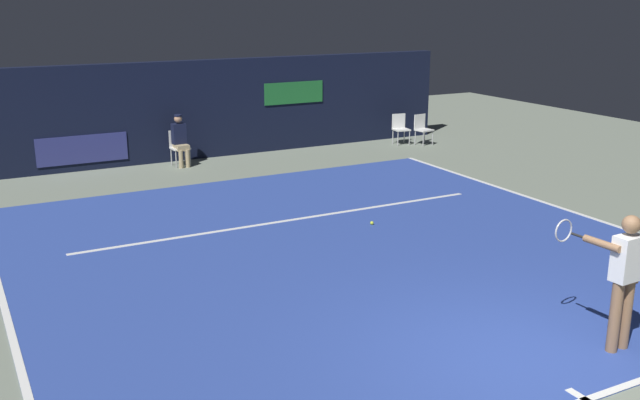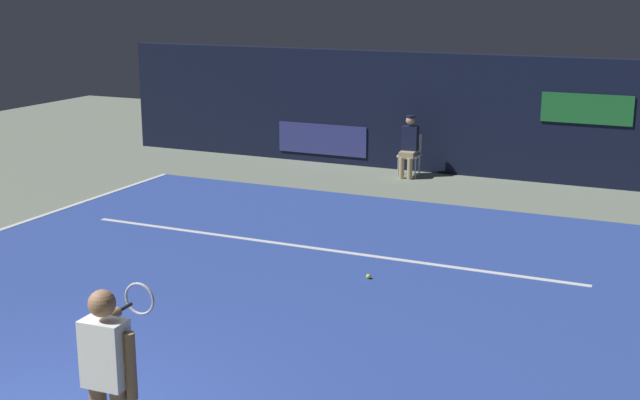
{
  "view_description": "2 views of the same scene",
  "coord_description": "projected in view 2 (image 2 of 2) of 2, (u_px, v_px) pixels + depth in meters",
  "views": [
    {
      "loc": [
        -5.75,
        -5.68,
        4.18
      ],
      "look_at": [
        -0.15,
        4.86,
        0.82
      ],
      "focal_mm": 40.51,
      "sensor_mm": 36.0,
      "label": 1
    },
    {
      "loc": [
        5.43,
        -5.32,
        4.04
      ],
      "look_at": [
        0.45,
        5.52,
        1.04
      ],
      "focal_mm": 48.46,
      "sensor_mm": 36.0,
      "label": 2
    }
  ],
  "objects": [
    {
      "name": "ground_plane",
      "position": [
        258.0,
        287.0,
        11.81
      ],
      "size": [
        31.49,
        31.49,
        0.0
      ],
      "primitive_type": "plane",
      "color": "gray"
    },
    {
      "name": "line_service",
      "position": [
        317.0,
        248.0,
        13.5
      ],
      "size": [
        8.33,
        0.1,
        0.01
      ],
      "primitive_type": "cube",
      "color": "white",
      "rests_on": "court_surface"
    },
    {
      "name": "tennis_player",
      "position": [
        109.0,
        376.0,
        6.9
      ],
      "size": [
        0.65,
        0.93,
        1.73
      ],
      "color": "#8C6647",
      "rests_on": "ground"
    },
    {
      "name": "tennis_ball",
      "position": [
        368.0,
        276.0,
        12.12
      ],
      "size": [
        0.07,
        0.07,
        0.07
      ],
      "primitive_type": "sphere",
      "color": "#CCE033",
      "rests_on": "court_surface"
    },
    {
      "name": "back_wall",
      "position": [
        439.0,
        113.0,
        18.77
      ],
      "size": [
        15.57,
        0.33,
        2.6
      ],
      "color": "black",
      "rests_on": "ground"
    },
    {
      "name": "court_surface",
      "position": [
        258.0,
        287.0,
        11.81
      ],
      "size": [
        10.67,
        10.94,
        0.01
      ],
      "primitive_type": "cube",
      "color": "#2D479E",
      "rests_on": "ground"
    },
    {
      "name": "line_judge_on_chair",
      "position": [
        409.0,
        145.0,
        18.43
      ],
      "size": [
        0.46,
        0.55,
        1.32
      ],
      "color": "white",
      "rests_on": "ground"
    }
  ]
}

